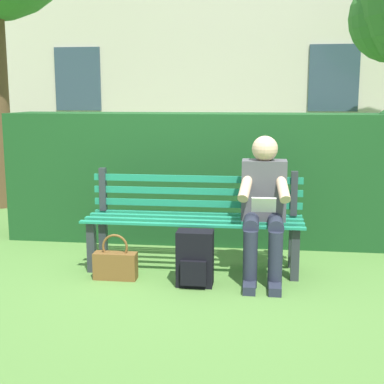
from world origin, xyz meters
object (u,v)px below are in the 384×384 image
person_seated (264,203)px  handbag (115,264)px  park_bench (194,217)px  backpack (195,259)px

person_seated → handbag: person_seated is taller
park_bench → handbag: (0.62, 0.42, -0.33)m
park_bench → handbag: size_ratio=4.90×
backpack → person_seated: bearing=-151.4°
park_bench → backpack: bearing=97.5°
backpack → handbag: backpack is taller
person_seated → backpack: (0.55, 0.30, -0.42)m
handbag → park_bench: bearing=-146.3°
park_bench → backpack: 0.54m
person_seated → backpack: 0.75m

